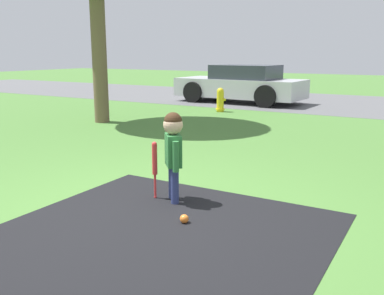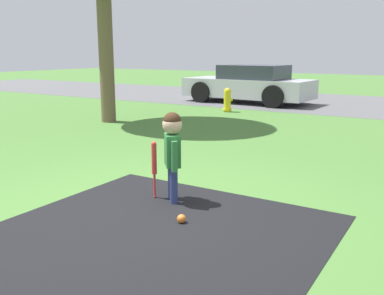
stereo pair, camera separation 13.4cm
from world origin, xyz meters
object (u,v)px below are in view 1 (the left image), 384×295
Objects in this scene: child at (173,144)px; fire_hydrant at (220,100)px; sports_ball at (184,219)px; parked_car at (241,84)px; baseball_bat at (155,162)px.

fire_hydrant is (-2.79, 6.76, -0.32)m from child.
child is 0.87m from sports_ball.
sports_ball is 0.13× the size of fire_hydrant.
parked_car reaches higher than sports_ball.
fire_hydrant is 0.16× the size of parked_car.
parked_car is at bearing 110.76° from sports_ball.
child is 1.52× the size of baseball_bat.
fire_hydrant is at bearing 110.70° from baseball_bat.
parked_car is (-2.97, 9.09, 0.16)m from baseball_bat.
child is at bearing -67.57° from fire_hydrant.
child reaches higher than fire_hydrant.
baseball_bat is at bearing -124.75° from child.
parked_car reaches higher than fire_hydrant.
fire_hydrant is 2.35m from parked_car.
child is at bearing 6.62° from baseball_bat.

